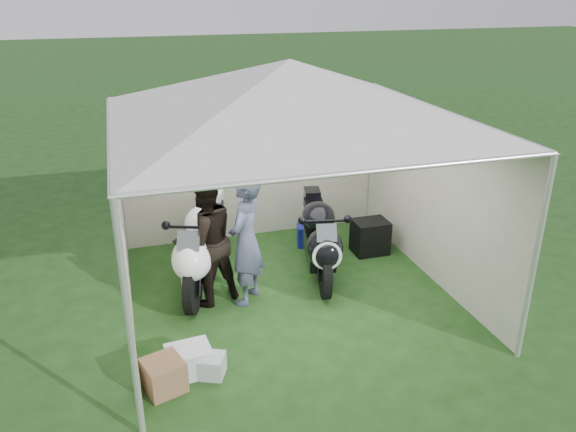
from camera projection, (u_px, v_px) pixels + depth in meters
name	position (u px, v px, depth m)	size (l,w,h in m)	color
ground	(290.00, 293.00, 7.39)	(80.00, 80.00, 0.00)	#1A3C13
canopy_tent	(289.00, 97.00, 6.42)	(5.66, 5.66, 3.00)	silver
motorcycle_white	(202.00, 244.00, 7.36)	(1.04, 2.13, 1.09)	black
motorcycle_black	(320.00, 237.00, 7.66)	(0.75, 2.06, 1.02)	black
paddock_stand	(311.00, 235.00, 8.69)	(0.43, 0.27, 0.33)	#1D26D3
person_dark_jacket	(205.00, 240.00, 6.91)	(0.83, 0.64, 1.70)	black
person_blue_jacket	(246.00, 240.00, 6.92)	(0.62, 0.41, 1.69)	slate
equipment_box	(370.00, 237.00, 8.43)	(0.51, 0.41, 0.51)	black
crate_0	(189.00, 360.00, 5.83)	(0.45, 0.35, 0.30)	silver
crate_1	(164.00, 375.00, 5.59)	(0.37, 0.37, 0.33)	brown
crate_2	(209.00, 365.00, 5.81)	(0.31, 0.26, 0.23)	silver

